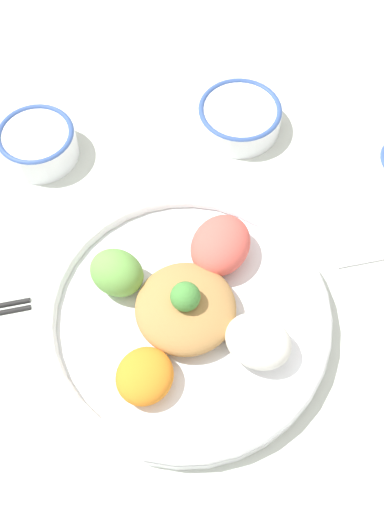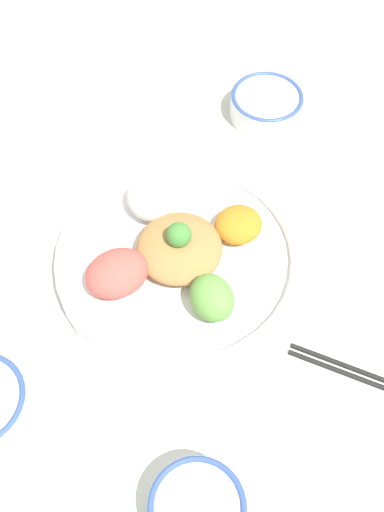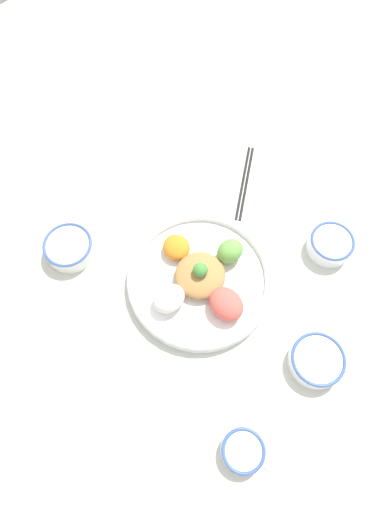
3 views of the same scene
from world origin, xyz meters
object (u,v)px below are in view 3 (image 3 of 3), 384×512
(rice_bowl_blue, at_px, (317,360))
(rice_bowl_plain, at_px, (243,451))
(salad_platter, at_px, (200,279))
(sauce_bowl_red, at_px, (331,244))
(serving_spoon_main, at_px, (192,406))
(sauce_bowl_dark, at_px, (69,248))
(serving_spoon_extra, at_px, (301,452))
(chopsticks_pair_near, at_px, (245,182))

(rice_bowl_blue, xyz_separation_m, rice_bowl_plain, (-0.02, 0.24, -0.00))
(salad_platter, relative_size, sauce_bowl_red, 3.23)
(rice_bowl_plain, relative_size, serving_spoon_main, 0.81)
(sauce_bowl_dark, height_order, rice_bowl_plain, sauce_bowl_dark)
(serving_spoon_extra, bearing_deg, chopsticks_pair_near, -104.26)
(sauce_bowl_red, distance_m, serving_spoon_extra, 0.47)
(rice_bowl_blue, height_order, serving_spoon_main, rice_bowl_blue)
(rice_bowl_plain, xyz_separation_m, serving_spoon_extra, (-0.08, -0.09, -0.02))
(salad_platter, xyz_separation_m, chopsticks_pair_near, (0.13, -0.28, -0.02))
(rice_bowl_blue, bearing_deg, serving_spoon_extra, 124.33)
(chopsticks_pair_near, bearing_deg, sauce_bowl_dark, 126.29)
(salad_platter, height_order, rice_bowl_blue, salad_platter)
(sauce_bowl_red, bearing_deg, salad_platter, 64.77)
(salad_platter, bearing_deg, serving_spoon_extra, 167.86)
(salad_platter, distance_m, sauce_bowl_dark, 0.33)
(sauce_bowl_red, bearing_deg, serving_spoon_main, 96.77)
(rice_bowl_plain, bearing_deg, chopsticks_pair_near, -44.27)
(sauce_bowl_red, xyz_separation_m, rice_bowl_plain, (-0.19, 0.48, -0.01))
(rice_bowl_plain, height_order, serving_spoon_extra, rice_bowl_plain)
(serving_spoon_extra, bearing_deg, rice_bowl_plain, -22.56)
(salad_platter, distance_m, rice_bowl_blue, 0.31)
(serving_spoon_extra, bearing_deg, salad_platter, -82.72)
(rice_bowl_blue, distance_m, chopsticks_pair_near, 0.49)
(sauce_bowl_red, distance_m, serving_spoon_main, 0.50)
(serving_spoon_extra, bearing_deg, sauce_bowl_red, -125.35)
(rice_bowl_plain, bearing_deg, salad_platter, -28.29)
(salad_platter, xyz_separation_m, serving_spoon_extra, (-0.41, 0.09, -0.02))
(rice_bowl_plain, distance_m, serving_spoon_extra, 0.12)
(serving_spoon_main, bearing_deg, chopsticks_pair_near, -2.55)
(rice_bowl_blue, bearing_deg, chopsticks_pair_near, -25.44)
(sauce_bowl_dark, bearing_deg, sauce_bowl_red, -130.13)
(rice_bowl_plain, xyz_separation_m, chopsticks_pair_near, (0.47, -0.45, -0.02))
(sauce_bowl_red, distance_m, rice_bowl_blue, 0.29)
(salad_platter, distance_m, serving_spoon_main, 0.28)
(chopsticks_pair_near, bearing_deg, rice_bowl_plain, -171.82)
(chopsticks_pair_near, height_order, serving_spoon_main, chopsticks_pair_near)
(rice_bowl_plain, xyz_separation_m, serving_spoon_main, (0.13, 0.02, -0.02))
(sauce_bowl_dark, distance_m, serving_spoon_extra, 0.69)
(salad_platter, bearing_deg, sauce_bowl_red, -115.23)
(serving_spoon_main, bearing_deg, salad_platter, 7.32)
(sauce_bowl_dark, xyz_separation_m, serving_spoon_extra, (-0.68, -0.10, -0.02))
(rice_bowl_plain, bearing_deg, serving_spoon_extra, -131.98)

